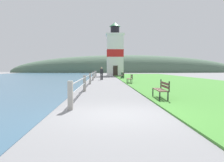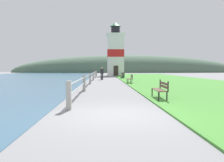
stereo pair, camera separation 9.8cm
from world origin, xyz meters
name	(u,v)px [view 1 (the left image)]	position (x,y,z in m)	size (l,w,h in m)	color
ground_plane	(117,115)	(0.00, 0.00, 0.00)	(160.00, 160.00, 0.00)	slate
grass_verge	(170,80)	(7.77, 19.31, 0.03)	(12.00, 57.92, 0.06)	#428433
seawall_railing	(92,76)	(-1.67, 16.91, 0.63)	(0.18, 32.00, 1.07)	#A8A399
park_bench_near	(162,88)	(2.42, 3.50, 0.54)	(0.56, 1.78, 0.94)	brown
park_bench_midway	(130,78)	(2.26, 14.49, 0.54)	(0.58, 1.97, 0.94)	brown
park_bench_far	(122,75)	(2.38, 24.40, 0.54)	(0.48, 1.62, 0.94)	brown
lighthouse	(115,52)	(2.03, 37.11, 4.66)	(3.70, 3.70, 10.64)	white
person_strolling	(102,73)	(-0.60, 21.38, 0.89)	(0.43, 0.27, 1.65)	#28282D
trash_bin	(123,75)	(2.59, 26.21, 0.42)	(0.54, 0.54, 0.84)	#2D5138
distant_hillside	(127,72)	(8.00, 68.61, 0.00)	(80.00, 16.00, 12.00)	#4C6651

